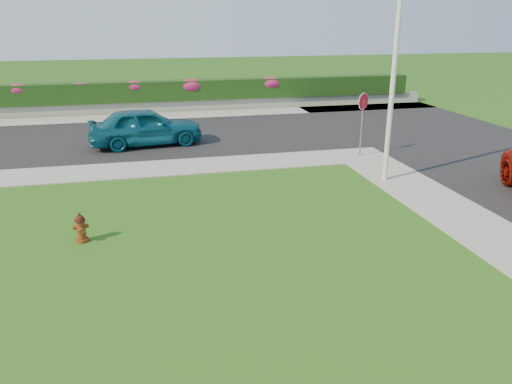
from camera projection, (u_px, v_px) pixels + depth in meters
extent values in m
plane|color=black|center=(218.00, 298.00, 9.56)|extent=(120.00, 120.00, 0.00)
cube|color=black|center=(51.00, 142.00, 21.35)|extent=(26.00, 8.00, 0.04)
cube|color=gray|center=(360.00, 155.00, 19.32)|extent=(2.00, 2.00, 0.04)
cube|color=gray|center=(144.00, 117.00, 26.80)|extent=(34.00, 2.00, 0.04)
cube|color=gray|center=(143.00, 107.00, 28.08)|extent=(34.00, 0.40, 0.60)
cube|color=black|center=(142.00, 91.00, 27.89)|extent=(32.00, 0.90, 1.10)
cylinder|color=#58280D|center=(82.00, 240.00, 11.96)|extent=(0.31, 0.31, 0.07)
cylinder|color=#58280D|center=(81.00, 229.00, 11.87)|extent=(0.21, 0.21, 0.47)
cylinder|color=black|center=(80.00, 220.00, 11.79)|extent=(0.25, 0.25, 0.05)
sphere|color=black|center=(80.00, 219.00, 11.78)|extent=(0.21, 0.21, 0.21)
cylinder|color=black|center=(79.00, 215.00, 11.74)|extent=(0.06, 0.06, 0.06)
cylinder|color=#58280D|center=(75.00, 228.00, 11.79)|extent=(0.11, 0.12, 0.10)
cylinder|color=#58280D|center=(87.00, 226.00, 11.89)|extent=(0.11, 0.12, 0.10)
cylinder|color=#58280D|center=(82.00, 231.00, 11.74)|extent=(0.15, 0.13, 0.14)
imported|color=#0D5067|center=(146.00, 127.00, 20.54)|extent=(4.79, 2.44, 1.56)
cylinder|color=silver|center=(393.00, 78.00, 15.31)|extent=(0.16, 0.16, 6.64)
cylinder|color=slate|center=(361.00, 129.00, 18.87)|extent=(0.06, 0.06, 2.17)
cylinder|color=#B70C27|center=(363.00, 101.00, 18.52)|extent=(0.55, 0.37, 0.63)
cylinder|color=white|center=(363.00, 101.00, 18.52)|extent=(0.57, 0.38, 0.67)
ellipsoid|color=#BC2064|center=(18.00, 90.00, 26.33)|extent=(1.23, 0.79, 0.61)
ellipsoid|color=#BC2064|center=(80.00, 87.00, 26.99)|extent=(1.01, 0.65, 0.51)
ellipsoid|color=#BC2064|center=(135.00, 86.00, 27.62)|extent=(1.24, 0.80, 0.62)
ellipsoid|color=#BC2064|center=(191.00, 86.00, 28.30)|extent=(1.46, 0.94, 0.73)
ellipsoid|color=#BC2064|center=(270.00, 83.00, 29.30)|extent=(1.42, 0.91, 0.71)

